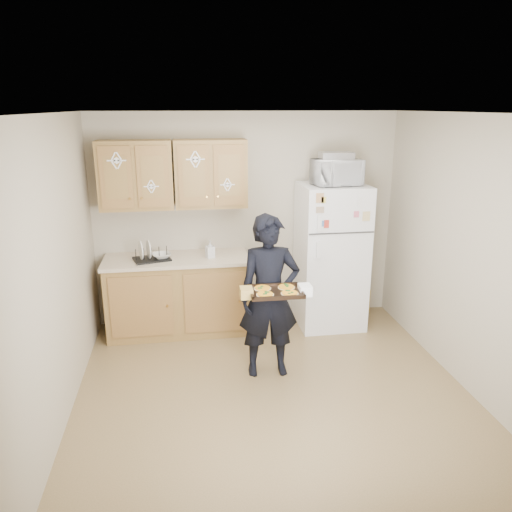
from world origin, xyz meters
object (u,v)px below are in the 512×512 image
Objects in this scene: refrigerator at (331,256)px; baking_tray at (276,292)px; dish_rack at (151,253)px; person at (269,297)px; microwave at (337,172)px.

baking_tray is at bearing -124.24° from refrigerator.
baking_tray is at bearing -49.74° from dish_rack.
dish_rack is at bearing 138.20° from person.
person is 3.09× the size of microwave.
person is 3.40× the size of baking_tray.
refrigerator is 4.42× the size of dish_rack.
refrigerator is 1.40m from person.
refrigerator is 0.99m from microwave.
person is (-0.93, -1.05, -0.05)m from refrigerator.
refrigerator is 2.08m from dish_rack.
dish_rack is at bearing 171.15° from microwave.
microwave reaches higher than dish_rack.
microwave is at bearing 55.45° from baking_tray.
baking_tray is (-0.92, -1.35, 0.11)m from refrigerator.
dish_rack is (-2.08, 0.06, -0.87)m from microwave.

